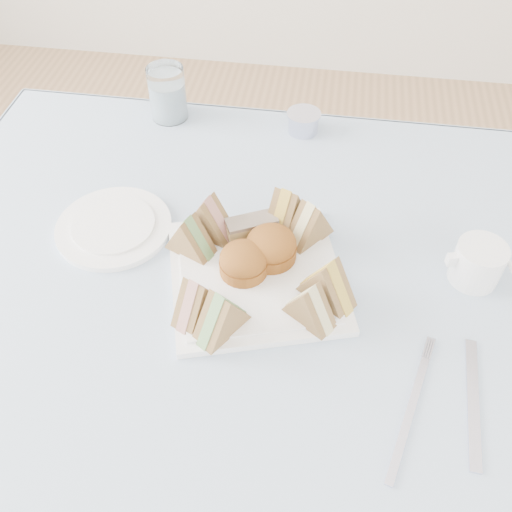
# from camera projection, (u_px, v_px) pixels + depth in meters

# --- Properties ---
(floor) EXTENTS (4.00, 4.00, 0.00)m
(floor) POSITION_uv_depth(u_px,v_px,m) (228.00, 493.00, 1.38)
(floor) COLOR #9E7751
(floor) RESTS_ON ground
(table) EXTENTS (0.90, 0.90, 0.74)m
(table) POSITION_uv_depth(u_px,v_px,m) (221.00, 425.00, 1.10)
(table) COLOR brown
(table) RESTS_ON floor
(tablecloth) EXTENTS (1.02, 1.02, 0.01)m
(tablecloth) POSITION_uv_depth(u_px,v_px,m) (210.00, 309.00, 0.83)
(tablecloth) COLOR silver
(tablecloth) RESTS_ON table
(serving_plate) EXTENTS (0.31, 0.31, 0.01)m
(serving_plate) POSITION_uv_depth(u_px,v_px,m) (256.00, 276.00, 0.86)
(serving_plate) COLOR white
(serving_plate) RESTS_ON tablecloth
(sandwich_fl_a) EXTENTS (0.07, 0.09, 0.07)m
(sandwich_fl_a) POSITION_uv_depth(u_px,v_px,m) (196.00, 298.00, 0.78)
(sandwich_fl_a) COLOR #A37C4A
(sandwich_fl_a) RESTS_ON serving_plate
(sandwich_fl_b) EXTENTS (0.08, 0.09, 0.07)m
(sandwich_fl_b) POSITION_uv_depth(u_px,v_px,m) (221.00, 312.00, 0.76)
(sandwich_fl_b) COLOR #A37C4A
(sandwich_fl_b) RESTS_ON serving_plate
(sandwich_fr_a) EXTENTS (0.09, 0.08, 0.08)m
(sandwich_fr_a) POSITION_uv_depth(u_px,v_px,m) (328.00, 281.00, 0.79)
(sandwich_fr_a) COLOR #A37C4A
(sandwich_fr_a) RESTS_ON serving_plate
(sandwich_fr_b) EXTENTS (0.08, 0.07, 0.07)m
(sandwich_fr_b) POSITION_uv_depth(u_px,v_px,m) (310.00, 303.00, 0.77)
(sandwich_fr_b) COLOR #A37C4A
(sandwich_fr_b) RESTS_ON serving_plate
(sandwich_bl_a) EXTENTS (0.09, 0.07, 0.07)m
(sandwich_bl_a) POSITION_uv_depth(u_px,v_px,m) (190.00, 235.00, 0.86)
(sandwich_bl_a) COLOR #A37C4A
(sandwich_bl_a) RESTS_ON serving_plate
(sandwich_bl_b) EXTENTS (0.09, 0.07, 0.08)m
(sandwich_bl_b) POSITION_uv_depth(u_px,v_px,m) (209.00, 216.00, 0.88)
(sandwich_bl_b) COLOR #A37C4A
(sandwich_bl_b) RESTS_ON serving_plate
(sandwich_br_a) EXTENTS (0.08, 0.09, 0.07)m
(sandwich_br_a) POSITION_uv_depth(u_px,v_px,m) (310.00, 221.00, 0.87)
(sandwich_br_a) COLOR #A37C4A
(sandwich_br_a) RESTS_ON serving_plate
(sandwich_br_b) EXTENTS (0.07, 0.09, 0.08)m
(sandwich_br_b) POSITION_uv_depth(u_px,v_px,m) (286.00, 208.00, 0.89)
(sandwich_br_b) COLOR #A37C4A
(sandwich_br_b) RESTS_ON serving_plate
(scone_left) EXTENTS (0.09, 0.09, 0.05)m
(scone_left) POSITION_uv_depth(u_px,v_px,m) (243.00, 261.00, 0.84)
(scone_left) COLOR brown
(scone_left) RESTS_ON serving_plate
(scone_right) EXTENTS (0.11, 0.11, 0.05)m
(scone_right) POSITION_uv_depth(u_px,v_px,m) (271.00, 246.00, 0.85)
(scone_right) COLOR brown
(scone_right) RESTS_ON serving_plate
(pastry_slice) EXTENTS (0.09, 0.06, 0.04)m
(pastry_slice) POSITION_uv_depth(u_px,v_px,m) (252.00, 228.00, 0.89)
(pastry_slice) COLOR #DACD7B
(pastry_slice) RESTS_ON serving_plate
(side_plate) EXTENTS (0.19, 0.19, 0.01)m
(side_plate) POSITION_uv_depth(u_px,v_px,m) (114.00, 227.00, 0.93)
(side_plate) COLOR white
(side_plate) RESTS_ON tablecloth
(water_glass) EXTENTS (0.09, 0.09, 0.11)m
(water_glass) POSITION_uv_depth(u_px,v_px,m) (167.00, 93.00, 1.11)
(water_glass) COLOR white
(water_glass) RESTS_ON tablecloth
(tea_strainer) EXTENTS (0.08, 0.08, 0.04)m
(tea_strainer) POSITION_uv_depth(u_px,v_px,m) (303.00, 123.00, 1.10)
(tea_strainer) COLOR silver
(tea_strainer) RESTS_ON tablecloth
(knife) EXTENTS (0.03, 0.19, 0.00)m
(knife) POSITION_uv_depth(u_px,v_px,m) (473.00, 401.00, 0.72)
(knife) COLOR silver
(knife) RESTS_ON tablecloth
(fork) EXTENTS (0.06, 0.18, 0.00)m
(fork) POSITION_uv_depth(u_px,v_px,m) (408.00, 417.00, 0.71)
(fork) COLOR silver
(fork) RESTS_ON tablecloth
(creamer_jug) EXTENTS (0.09, 0.09, 0.07)m
(creamer_jug) POSITION_uv_depth(u_px,v_px,m) (478.00, 263.00, 0.84)
(creamer_jug) COLOR white
(creamer_jug) RESTS_ON tablecloth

